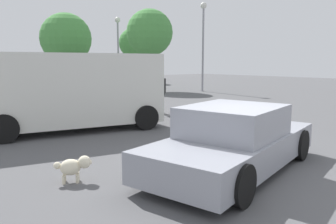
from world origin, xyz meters
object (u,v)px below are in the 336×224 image
dog (74,166)px  pedestrian (161,89)px  sedan_foreground (234,141)px  light_post_near (203,31)px  van_white (73,89)px  light_post_mid (118,39)px

dog → pedestrian: (6.02, 5.17, 0.70)m
sedan_foreground → light_post_near: (12.34, 12.97, 3.66)m
van_white → pedestrian: (4.09, 0.86, -0.27)m
sedan_foreground → light_post_mid: bearing=51.0°
van_white → dog: bearing=78.7°
dog → van_white: bearing=93.8°
sedan_foreground → van_white: 5.74m
dog → light_post_mid: 22.07m
dog → light_post_near: 19.36m
pedestrian → light_post_near: light_post_near is taller
light_post_mid → pedestrian: bearing=-114.6°
sedan_foreground → pedestrian: size_ratio=2.80×
dog → pedestrian: bearing=68.6°
pedestrian → sedan_foreground: bearing=-50.4°
dog → light_post_mid: (11.98, 18.18, 3.61)m
dog → van_white: van_white is taller
dog → light_post_mid: bearing=84.5°
van_white → pedestrian: 4.19m
van_white → light_post_near: size_ratio=0.88×
sedan_foreground → van_white: bearing=83.5°
van_white → light_post_near: bearing=-137.9°
dog → pedestrian: pedestrian is taller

